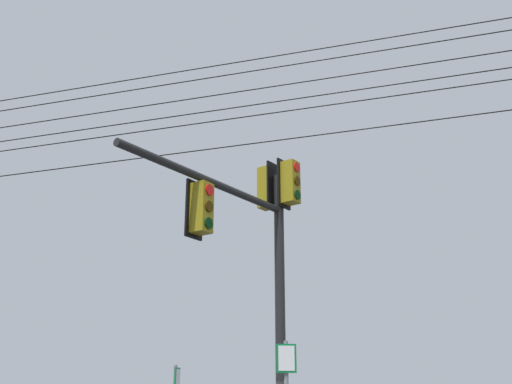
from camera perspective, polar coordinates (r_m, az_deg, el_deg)
signal_mast_assembly at (r=11.91m, az=0.38°, el=-5.32°), size 0.97×4.61×6.95m
overhead_wire_span at (r=13.89m, az=-1.32°, el=8.66°), size 16.18×7.79×2.55m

